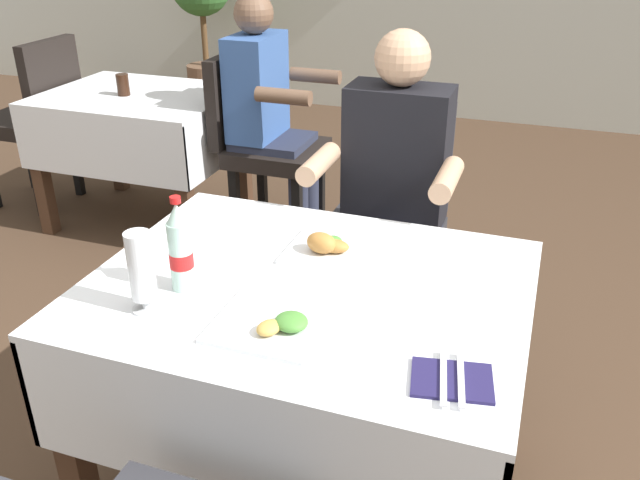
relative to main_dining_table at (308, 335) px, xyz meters
The scene contains 14 objects.
main_dining_table is the anchor object (origin of this frame).
chair_far_diner_seat 0.85m from the main_dining_table, 90.00° to the left, with size 0.44×0.50×0.97m.
seated_diner_far 0.76m from the main_dining_table, 86.43° to the left, with size 0.50×0.46×1.26m.
plate_near_camera 0.28m from the main_dining_table, 90.41° to the right, with size 0.26×0.26×0.05m.
plate_far_diner 0.25m from the main_dining_table, 91.11° to the left, with size 0.23×0.23×0.07m.
beer_glass_left 0.50m from the main_dining_table, 142.31° to the right, with size 0.07×0.07×0.21m.
cola_bottle_primary 0.43m from the main_dining_table, 156.22° to the right, with size 0.06×0.06×0.26m.
napkin_cutlery_set 0.54m from the main_dining_table, 33.46° to the right, with size 0.19×0.20×0.01m.
background_dining_table 2.19m from the main_dining_table, 134.61° to the left, with size 0.99×0.79×0.73m.
background_chair_left 2.73m from the main_dining_table, 145.16° to the left, with size 0.50×0.44×0.97m.
background_chair_right 1.77m from the main_dining_table, 118.22° to the left, with size 0.50×0.44×0.97m.
background_patron 1.75m from the main_dining_table, 116.81° to the left, with size 0.46×0.50×1.26m.
background_table_tumbler 2.19m from the main_dining_table, 136.45° to the left, with size 0.06×0.06×0.11m, color black.
potted_plant_corner 4.42m from the main_dining_table, 121.80° to the left, with size 0.50×0.50×1.28m.
Camera 1 is at (0.47, -1.36, 1.63)m, focal length 37.75 mm.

